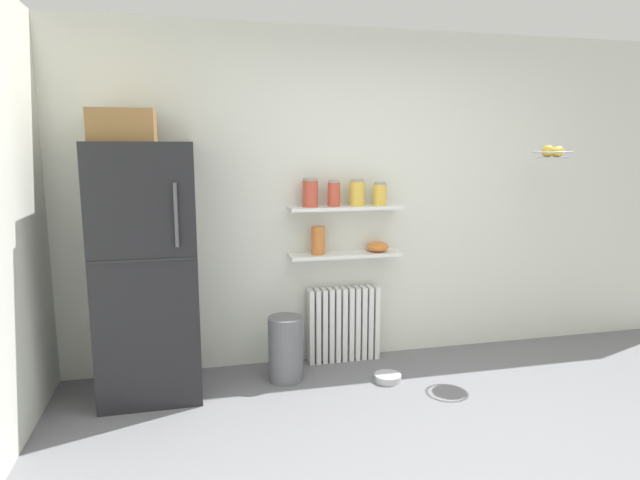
{
  "coord_description": "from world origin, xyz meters",
  "views": [
    {
      "loc": [
        -1.2,
        -2.1,
        1.7
      ],
      "look_at": [
        -0.33,
        1.6,
        1.05
      ],
      "focal_mm": 30.39,
      "sensor_mm": 36.0,
      "label": 1
    }
  ],
  "objects_px": {
    "refrigerator": "(147,265)",
    "vase": "(318,240)",
    "storage_jar_1": "(334,193)",
    "trash_bin": "(286,349)",
    "storage_jar_0": "(310,193)",
    "pet_food_bowl": "(388,378)",
    "hanging_fruit_basket": "(552,153)",
    "storage_jar_2": "(357,193)",
    "shelf_bowl": "(378,247)",
    "radiator": "(343,324)",
    "storage_jar_3": "(380,194)"
  },
  "relations": [
    {
      "from": "pet_food_bowl",
      "to": "storage_jar_3",
      "type": "bearing_deg",
      "value": 81.17
    },
    {
      "from": "vase",
      "to": "hanging_fruit_basket",
      "type": "distance_m",
      "value": 1.89
    },
    {
      "from": "shelf_bowl",
      "to": "pet_food_bowl",
      "type": "distance_m",
      "value": 1.01
    },
    {
      "from": "vase",
      "to": "storage_jar_2",
      "type": "bearing_deg",
      "value": 0.0
    },
    {
      "from": "storage_jar_2",
      "to": "shelf_bowl",
      "type": "relative_size",
      "value": 1.15
    },
    {
      "from": "storage_jar_1",
      "to": "hanging_fruit_basket",
      "type": "bearing_deg",
      "value": -12.87
    },
    {
      "from": "storage_jar_0",
      "to": "pet_food_bowl",
      "type": "distance_m",
      "value": 1.49
    },
    {
      "from": "storage_jar_3",
      "to": "vase",
      "type": "bearing_deg",
      "value": 180.0
    },
    {
      "from": "shelf_bowl",
      "to": "hanging_fruit_basket",
      "type": "distance_m",
      "value": 1.49
    },
    {
      "from": "storage_jar_0",
      "to": "storage_jar_3",
      "type": "xyz_separation_m",
      "value": [
        0.56,
        -0.0,
        -0.02
      ]
    },
    {
      "from": "pet_food_bowl",
      "to": "storage_jar_0",
      "type": "bearing_deg",
      "value": 137.91
    },
    {
      "from": "storage_jar_3",
      "to": "shelf_bowl",
      "type": "relative_size",
      "value": 1.02
    },
    {
      "from": "shelf_bowl",
      "to": "trash_bin",
      "type": "distance_m",
      "value": 1.07
    },
    {
      "from": "storage_jar_0",
      "to": "shelf_bowl",
      "type": "relative_size",
      "value": 1.22
    },
    {
      "from": "vase",
      "to": "trash_bin",
      "type": "xyz_separation_m",
      "value": [
        -0.3,
        -0.24,
        -0.76
      ]
    },
    {
      "from": "storage_jar_0",
      "to": "storage_jar_1",
      "type": "distance_m",
      "value": 0.19
    },
    {
      "from": "vase",
      "to": "storage_jar_0",
      "type": "bearing_deg",
      "value": 180.0
    },
    {
      "from": "radiator",
      "to": "shelf_bowl",
      "type": "xyz_separation_m",
      "value": [
        0.27,
        -0.03,
        0.63
      ]
    },
    {
      "from": "hanging_fruit_basket",
      "to": "vase",
      "type": "bearing_deg",
      "value": 168.02
    },
    {
      "from": "storage_jar_0",
      "to": "pet_food_bowl",
      "type": "height_order",
      "value": "storage_jar_0"
    },
    {
      "from": "storage_jar_3",
      "to": "shelf_bowl",
      "type": "height_order",
      "value": "storage_jar_3"
    },
    {
      "from": "vase",
      "to": "shelf_bowl",
      "type": "relative_size",
      "value": 1.22
    },
    {
      "from": "storage_jar_2",
      "to": "shelf_bowl",
      "type": "distance_m",
      "value": 0.46
    },
    {
      "from": "radiator",
      "to": "storage_jar_1",
      "type": "relative_size",
      "value": 2.99
    },
    {
      "from": "refrigerator",
      "to": "storage_jar_0",
      "type": "distance_m",
      "value": 1.29
    },
    {
      "from": "hanging_fruit_basket",
      "to": "pet_food_bowl",
      "type": "bearing_deg",
      "value": -176.82
    },
    {
      "from": "radiator",
      "to": "storage_jar_3",
      "type": "distance_m",
      "value": 1.08
    },
    {
      "from": "storage_jar_1",
      "to": "pet_food_bowl",
      "type": "xyz_separation_m",
      "value": [
        0.3,
        -0.44,
        -1.33
      ]
    },
    {
      "from": "storage_jar_1",
      "to": "shelf_bowl",
      "type": "distance_m",
      "value": 0.56
    },
    {
      "from": "storage_jar_0",
      "to": "trash_bin",
      "type": "bearing_deg",
      "value": -134.82
    },
    {
      "from": "refrigerator",
      "to": "vase",
      "type": "relative_size",
      "value": 8.92
    },
    {
      "from": "shelf_bowl",
      "to": "pet_food_bowl",
      "type": "relative_size",
      "value": 0.9
    },
    {
      "from": "vase",
      "to": "radiator",
      "type": "bearing_deg",
      "value": 7.88
    },
    {
      "from": "storage_jar_2",
      "to": "pet_food_bowl",
      "type": "height_order",
      "value": "storage_jar_2"
    },
    {
      "from": "refrigerator",
      "to": "storage_jar_2",
      "type": "height_order",
      "value": "refrigerator"
    },
    {
      "from": "shelf_bowl",
      "to": "storage_jar_3",
      "type": "bearing_deg",
      "value": 0.0
    },
    {
      "from": "trash_bin",
      "to": "pet_food_bowl",
      "type": "relative_size",
      "value": 2.42
    },
    {
      "from": "radiator",
      "to": "shelf_bowl",
      "type": "height_order",
      "value": "shelf_bowl"
    },
    {
      "from": "hanging_fruit_basket",
      "to": "storage_jar_2",
      "type": "bearing_deg",
      "value": 165.52
    },
    {
      "from": "hanging_fruit_basket",
      "to": "radiator",
      "type": "bearing_deg",
      "value": 165.31
    },
    {
      "from": "storage_jar_1",
      "to": "shelf_bowl",
      "type": "relative_size",
      "value": 1.13
    },
    {
      "from": "storage_jar_3",
      "to": "hanging_fruit_basket",
      "type": "height_order",
      "value": "hanging_fruit_basket"
    },
    {
      "from": "storage_jar_3",
      "to": "storage_jar_0",
      "type": "bearing_deg",
      "value": 180.0
    },
    {
      "from": "storage_jar_3",
      "to": "vase",
      "type": "relative_size",
      "value": 0.83
    },
    {
      "from": "radiator",
      "to": "vase",
      "type": "xyz_separation_m",
      "value": [
        -0.22,
        -0.03,
        0.7
      ]
    },
    {
      "from": "trash_bin",
      "to": "pet_food_bowl",
      "type": "bearing_deg",
      "value": -15.31
    },
    {
      "from": "vase",
      "to": "shelf_bowl",
      "type": "bearing_deg",
      "value": 0.0
    },
    {
      "from": "storage_jar_1",
      "to": "trash_bin",
      "type": "xyz_separation_m",
      "value": [
        -0.42,
        -0.24,
        -1.12
      ]
    },
    {
      "from": "storage_jar_1",
      "to": "pet_food_bowl",
      "type": "distance_m",
      "value": 1.43
    },
    {
      "from": "pet_food_bowl",
      "to": "hanging_fruit_basket",
      "type": "xyz_separation_m",
      "value": [
        1.31,
        0.07,
        1.64
      ]
    }
  ]
}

